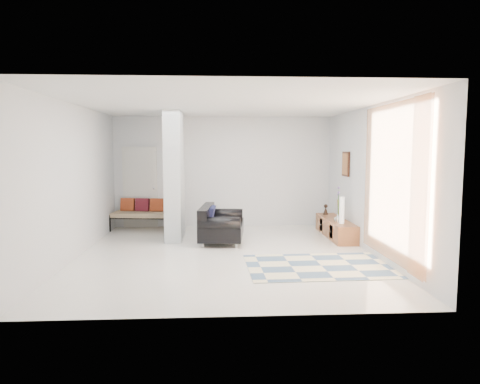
{
  "coord_description": "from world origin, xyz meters",
  "views": [
    {
      "loc": [
        -0.18,
        -7.9,
        1.99
      ],
      "look_at": [
        0.3,
        0.6,
        1.13
      ],
      "focal_mm": 32.0,
      "sensor_mm": 36.0,
      "label": 1
    }
  ],
  "objects": [
    {
      "name": "vase",
      "position": [
        2.47,
        1.16,
        0.49
      ],
      "size": [
        0.18,
        0.18,
        0.17
      ],
      "primitive_type": "imported",
      "rotation": [
        0.0,
        0.0,
        -0.06
      ],
      "color": "silver",
      "rests_on": "media_console"
    },
    {
      "name": "ceiling",
      "position": [
        0.0,
        0.0,
        2.8
      ],
      "size": [
        6.0,
        6.0,
        0.0
      ],
      "primitive_type": "plane",
      "rotation": [
        3.14,
        0.0,
        0.0
      ],
      "color": "white",
      "rests_on": "wall_back"
    },
    {
      "name": "wall_front",
      "position": [
        0.0,
        -3.0,
        1.4
      ],
      "size": [
        6.0,
        0.0,
        6.0
      ],
      "primitive_type": "plane",
      "rotation": [
        -1.57,
        0.0,
        0.0
      ],
      "color": "silver",
      "rests_on": "ground"
    },
    {
      "name": "wall_back",
      "position": [
        0.0,
        3.0,
        1.4
      ],
      "size": [
        6.0,
        0.0,
        6.0
      ],
      "primitive_type": "plane",
      "rotation": [
        1.57,
        0.0,
        0.0
      ],
      "color": "silver",
      "rests_on": "ground"
    },
    {
      "name": "wall_art",
      "position": [
        2.72,
        1.51,
        1.65
      ],
      "size": [
        0.04,
        0.45,
        0.55
      ],
      "primitive_type": "cube",
      "color": "#35190E",
      "rests_on": "wall_right"
    },
    {
      "name": "wall_right",
      "position": [
        2.75,
        0.0,
        1.4
      ],
      "size": [
        0.0,
        6.0,
        6.0
      ],
      "primitive_type": "plane",
      "rotation": [
        1.57,
        0.0,
        -1.57
      ],
      "color": "silver",
      "rests_on": "ground"
    },
    {
      "name": "loveseat",
      "position": [
        -0.12,
        1.21,
        0.36
      ],
      "size": [
        1.02,
        1.58,
        0.76
      ],
      "rotation": [
        0.0,
        0.0,
        -0.1
      ],
      "color": "silver",
      "rests_on": "floor"
    },
    {
      "name": "partition_column",
      "position": [
        -1.1,
        1.6,
        1.4
      ],
      "size": [
        0.35,
        1.2,
        2.8
      ],
      "primitive_type": "cube",
      "color": "silver",
      "rests_on": "floor"
    },
    {
      "name": "wall_left",
      "position": [
        -2.75,
        0.0,
        1.4
      ],
      "size": [
        0.0,
        6.0,
        6.0
      ],
      "primitive_type": "plane",
      "rotation": [
        1.57,
        0.0,
        1.57
      ],
      "color": "silver",
      "rests_on": "ground"
    },
    {
      "name": "daybed",
      "position": [
        -1.92,
        2.63,
        0.42
      ],
      "size": [
        1.7,
        0.9,
        0.77
      ],
      "rotation": [
        0.0,
        0.0,
        -0.14
      ],
      "color": "black",
      "rests_on": "floor"
    },
    {
      "name": "cylinder_lamp",
      "position": [
        2.5,
        0.99,
        0.68
      ],
      "size": [
        0.1,
        0.1,
        0.56
      ],
      "primitive_type": "cylinder",
      "color": "white",
      "rests_on": "media_console"
    },
    {
      "name": "bronze_figurine",
      "position": [
        2.47,
        2.21,
        0.52
      ],
      "size": [
        0.14,
        0.14,
        0.25
      ],
      "primitive_type": null,
      "rotation": [
        0.0,
        0.0,
        0.14
      ],
      "color": "black",
      "rests_on": "media_console"
    },
    {
      "name": "area_rug",
      "position": [
        1.6,
        -0.9,
        0.01
      ],
      "size": [
        2.56,
        1.75,
        0.01
      ],
      "primitive_type": "cube",
      "rotation": [
        0.0,
        0.0,
        0.03
      ],
      "color": "beige",
      "rests_on": "floor"
    },
    {
      "name": "floor",
      "position": [
        0.0,
        0.0,
        0.0
      ],
      "size": [
        6.0,
        6.0,
        0.0
      ],
      "primitive_type": "plane",
      "color": "silver",
      "rests_on": "ground"
    },
    {
      "name": "media_console",
      "position": [
        2.52,
        1.51,
        0.2
      ],
      "size": [
        0.45,
        1.97,
        0.8
      ],
      "color": "brown",
      "rests_on": "floor"
    },
    {
      "name": "curtain",
      "position": [
        2.67,
        -1.15,
        1.45
      ],
      "size": [
        0.0,
        2.55,
        2.55
      ],
      "primitive_type": "plane",
      "rotation": [
        1.57,
        0.0,
        1.57
      ],
      "color": "orange",
      "rests_on": "wall_right"
    },
    {
      "name": "hallway_door",
      "position": [
        -2.1,
        2.96,
        1.02
      ],
      "size": [
        0.85,
        0.06,
        2.04
      ],
      "primitive_type": "cube",
      "color": "silver",
      "rests_on": "floor"
    }
  ]
}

